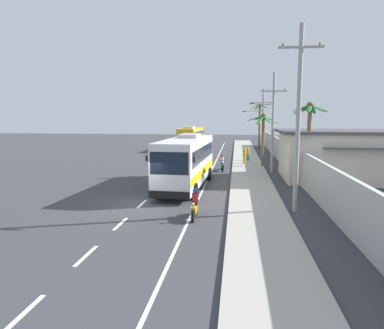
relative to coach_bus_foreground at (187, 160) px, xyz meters
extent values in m
plane|color=#3A3A3F|center=(-1.95, -5.38, -2.02)|extent=(160.00, 160.00, 0.00)
cube|color=#A8A399|center=(4.85, 4.62, -1.95)|extent=(3.20, 90.00, 0.14)
cube|color=white|center=(-1.95, -17.38, -2.01)|extent=(0.16, 2.00, 0.01)
cube|color=white|center=(-1.95, -13.38, -2.01)|extent=(0.16, 2.00, 0.01)
cube|color=white|center=(-1.95, -9.38, -2.01)|extent=(0.16, 2.00, 0.01)
cube|color=white|center=(-1.95, -5.38, -2.01)|extent=(0.16, 2.00, 0.01)
cube|color=white|center=(-1.95, -1.38, -2.01)|extent=(0.16, 2.00, 0.01)
cube|color=white|center=(-1.95, 2.62, -2.01)|extent=(0.16, 2.00, 0.01)
cube|color=white|center=(-1.95, 6.62, -2.01)|extent=(0.16, 2.00, 0.01)
cube|color=white|center=(-1.95, 10.62, -2.01)|extent=(0.16, 2.00, 0.01)
cube|color=white|center=(-1.95, 14.62, -2.01)|extent=(0.16, 2.00, 0.01)
cube|color=white|center=(-1.95, 18.62, -2.01)|extent=(0.16, 2.00, 0.01)
cube|color=white|center=(-1.95, 22.62, -2.01)|extent=(0.16, 2.00, 0.01)
cube|color=white|center=(-1.95, 26.62, -2.01)|extent=(0.16, 2.00, 0.01)
cube|color=white|center=(-1.95, 30.62, -2.01)|extent=(0.16, 2.00, 0.01)
cube|color=white|center=(-1.95, 34.62, -2.01)|extent=(0.16, 2.00, 0.01)
cube|color=white|center=(-1.95, 38.62, -2.01)|extent=(0.16, 2.00, 0.01)
cube|color=white|center=(-1.95, 42.62, -2.01)|extent=(0.16, 2.00, 0.01)
cube|color=white|center=(1.29, 9.62, -2.01)|extent=(0.14, 70.00, 0.01)
cube|color=#B2B2AD|center=(8.65, 8.62, -0.73)|extent=(0.24, 60.00, 2.58)
cube|color=white|center=(0.00, -0.03, -0.02)|extent=(3.09, 10.76, 3.21)
cube|color=#192333|center=(0.01, 0.17, 0.54)|extent=(3.08, 9.91, 1.03)
cube|color=#192333|center=(-0.28, -5.30, 0.46)|extent=(2.34, 0.22, 1.35)
cube|color=yellow|center=(0.00, -0.03, -0.74)|extent=(3.12, 10.54, 0.58)
cube|color=black|center=(-0.28, -5.39, -1.43)|extent=(2.49, 0.29, 0.44)
cube|color=#B7B7B7|center=(0.07, 1.30, 1.73)|extent=(1.52, 2.41, 0.28)
cube|color=black|center=(1.18, -5.16, 0.70)|extent=(0.12, 0.09, 0.36)
cube|color=black|center=(-1.72, -5.01, 0.70)|extent=(0.12, 0.09, 0.36)
cylinder|color=black|center=(1.04, -3.81, -1.50)|extent=(0.37, 1.06, 1.04)
cylinder|color=black|center=(-1.44, -3.68, -1.50)|extent=(0.37, 1.06, 1.04)
cylinder|color=black|center=(1.41, 3.10, -1.50)|extent=(0.37, 1.06, 1.04)
cylinder|color=black|center=(-1.07, 3.23, -1.50)|extent=(0.37, 1.06, 1.04)
cube|color=gold|center=(-3.57, 30.01, -0.15)|extent=(2.92, 10.58, 2.96)
cube|color=#192333|center=(-3.58, 29.81, 0.37)|extent=(2.92, 9.75, 0.95)
cube|color=#192333|center=(-3.37, 35.22, 0.29)|extent=(2.32, 0.19, 1.24)
cube|color=#1E843D|center=(-3.57, 30.01, -0.81)|extent=(2.95, 10.38, 0.53)
cube|color=black|center=(-3.37, 35.31, -1.43)|extent=(2.48, 0.25, 0.44)
cube|color=#B7B7B7|center=(-3.62, 28.70, 1.47)|extent=(1.47, 2.36, 0.28)
cube|color=black|center=(-4.82, 35.06, 0.52)|extent=(0.12, 0.08, 0.36)
cube|color=black|center=(-1.94, 34.95, 0.52)|extent=(0.12, 0.08, 0.36)
cylinder|color=black|center=(-4.67, 33.73, -1.50)|extent=(0.36, 1.05, 1.04)
cylinder|color=black|center=(-2.20, 33.64, -1.50)|extent=(0.36, 1.05, 1.04)
cylinder|color=black|center=(-4.93, 26.91, -1.50)|extent=(0.36, 1.05, 1.04)
cylinder|color=black|center=(-2.46, 26.82, -1.50)|extent=(0.36, 1.05, 1.04)
cylinder|color=black|center=(2.39, 7.49, -1.72)|extent=(0.17, 0.61, 0.60)
cylinder|color=black|center=(2.23, 8.84, -1.72)|extent=(0.19, 0.61, 0.60)
cube|color=#1E7F38|center=(2.32, 8.11, -1.50)|extent=(0.36, 1.12, 0.36)
cube|color=black|center=(2.28, 8.41, -1.30)|extent=(0.31, 0.62, 0.12)
cylinder|color=gray|center=(2.37, 7.61, -1.42)|extent=(0.10, 0.32, 0.67)
cylinder|color=black|center=(2.36, 7.71, -0.98)|extent=(0.56, 0.10, 0.04)
sphere|color=#EAEACC|center=(2.38, 7.59, -1.12)|extent=(0.14, 0.14, 0.14)
cylinder|color=beige|center=(2.29, 8.36, -1.01)|extent=(0.32, 0.32, 0.57)
sphere|color=red|center=(2.29, 8.36, -0.60)|extent=(0.26, 0.26, 0.26)
cylinder|color=black|center=(1.55, -8.68, -1.72)|extent=(0.10, 0.60, 0.60)
cylinder|color=black|center=(1.55, -7.32, -1.72)|extent=(0.12, 0.60, 0.60)
cube|color=gold|center=(1.55, -8.05, -1.50)|extent=(0.25, 1.10, 0.36)
cube|color=black|center=(1.55, -7.75, -1.30)|extent=(0.24, 0.60, 0.12)
cylinder|color=gray|center=(1.55, -8.56, -1.42)|extent=(0.06, 0.32, 0.67)
cylinder|color=black|center=(1.55, -8.46, -0.98)|extent=(0.56, 0.04, 0.04)
sphere|color=#EAEACC|center=(1.55, -8.58, -1.12)|extent=(0.14, 0.14, 0.14)
cylinder|color=red|center=(1.55, -7.80, -1.01)|extent=(0.32, 0.32, 0.57)
sphere|color=blue|center=(1.55, -7.80, -0.60)|extent=(0.26, 0.26, 0.26)
cylinder|color=#2D7A47|center=(4.98, 15.61, -1.50)|extent=(0.28, 0.28, 0.76)
cylinder|color=gold|center=(4.98, 15.61, -0.82)|extent=(0.36, 0.36, 0.60)
sphere|color=beige|center=(4.98, 15.61, -0.43)|extent=(0.20, 0.20, 0.20)
cylinder|color=gold|center=(4.50, 12.74, -1.47)|extent=(0.28, 0.28, 0.81)
cylinder|color=gold|center=(4.50, 12.74, -0.74)|extent=(0.36, 0.36, 0.64)
sphere|color=tan|center=(4.50, 12.74, -0.31)|extent=(0.25, 0.25, 0.25)
cylinder|color=#9E9E99|center=(6.88, -6.04, 2.98)|extent=(0.24, 0.24, 9.99)
cube|color=#9E9E99|center=(6.88, -6.04, 6.77)|extent=(2.32, 0.12, 0.12)
cylinder|color=#4C4742|center=(5.95, -6.04, 6.89)|extent=(0.08, 0.08, 0.16)
cylinder|color=#4C4742|center=(7.81, -6.04, 6.89)|extent=(0.08, 0.08, 0.16)
cylinder|color=#9E9E99|center=(6.89, 7.42, 2.54)|extent=(0.24, 0.24, 9.12)
cube|color=#9E9E99|center=(6.89, 7.42, 5.44)|extent=(2.33, 0.12, 0.12)
cylinder|color=#4C4742|center=(5.96, 7.42, 5.56)|extent=(0.08, 0.08, 0.16)
cylinder|color=#4C4742|center=(7.82, 7.42, 5.56)|extent=(0.08, 0.08, 0.16)
cylinder|color=#9E9E99|center=(5.93, 7.42, 4.42)|extent=(1.91, 0.09, 0.09)
cube|color=#4C4C51|center=(4.98, 7.42, 4.36)|extent=(0.44, 0.24, 0.14)
cylinder|color=#9E9E99|center=(6.94, 20.88, 2.05)|extent=(0.24, 0.24, 8.14)
cube|color=#9E9E99|center=(6.94, 20.88, 4.67)|extent=(1.98, 0.12, 0.12)
cylinder|color=#4C4742|center=(6.15, 20.88, 4.79)|extent=(0.08, 0.08, 0.16)
cylinder|color=#4C4742|center=(7.73, 20.88, 4.79)|extent=(0.08, 0.08, 0.16)
cylinder|color=#9E9E99|center=(5.74, 20.88, 3.85)|extent=(2.39, 0.09, 0.09)
cube|color=#4C4C51|center=(4.55, 20.88, 3.79)|extent=(0.44, 0.24, 0.14)
cylinder|color=brown|center=(9.11, 2.34, 0.97)|extent=(0.31, 0.31, 5.97)
ellipsoid|color=#28702D|center=(9.80, 2.44, 3.79)|extent=(1.48, 0.55, 0.62)
ellipsoid|color=#28702D|center=(9.42, 2.94, 3.73)|extent=(0.96, 1.40, 0.76)
ellipsoid|color=#28702D|center=(8.97, 3.03, 3.81)|extent=(0.65, 1.49, 0.59)
ellipsoid|color=#28702D|center=(8.56, 2.72, 3.72)|extent=(1.34, 1.09, 0.78)
ellipsoid|color=#28702D|center=(8.46, 2.08, 3.81)|extent=(1.48, 0.88, 0.59)
ellipsoid|color=#28702D|center=(8.92, 1.68, 3.76)|extent=(0.74, 1.46, 0.69)
ellipsoid|color=#28702D|center=(9.59, 1.85, 3.77)|extent=(1.25, 1.28, 0.67)
sphere|color=brown|center=(9.11, 2.34, 4.00)|extent=(0.56, 0.56, 0.56)
cylinder|color=brown|center=(7.30, 32.96, 1.44)|extent=(0.33, 0.33, 6.92)
ellipsoid|color=#28702D|center=(8.09, 32.96, 4.70)|extent=(1.62, 0.37, 0.71)
ellipsoid|color=#28702D|center=(7.83, 33.57, 4.77)|extent=(1.36, 1.48, 0.58)
ellipsoid|color=#28702D|center=(6.96, 33.64, 4.63)|extent=(1.02, 1.56, 0.86)
ellipsoid|color=#28702D|center=(6.53, 32.84, 4.67)|extent=(1.63, 0.61, 0.78)
ellipsoid|color=#28702D|center=(6.89, 32.35, 4.58)|extent=(1.14, 1.47, 0.95)
ellipsoid|color=#28702D|center=(7.81, 32.35, 4.74)|extent=(1.32, 1.49, 0.64)
sphere|color=brown|center=(7.30, 32.96, 4.95)|extent=(0.56, 0.56, 0.56)
cylinder|color=brown|center=(6.32, 11.21, 0.57)|extent=(0.27, 0.27, 5.18)
ellipsoid|color=#3D893D|center=(7.09, 11.32, 2.84)|extent=(1.65, 0.60, 0.96)
ellipsoid|color=#3D893D|center=(6.63, 11.98, 2.97)|extent=(0.96, 1.72, 0.70)
ellipsoid|color=#3D893D|center=(5.92, 11.96, 3.03)|extent=(1.14, 1.70, 0.59)
ellipsoid|color=#3D893D|center=(5.48, 11.20, 2.99)|extent=(1.72, 0.37, 0.67)
ellipsoid|color=#3D893D|center=(5.94, 10.54, 2.82)|extent=(1.10, 1.56, 0.99)
ellipsoid|color=#3D893D|center=(6.66, 10.48, 2.88)|extent=(1.03, 1.64, 0.88)
sphere|color=brown|center=(6.32, 11.21, 3.21)|extent=(0.56, 0.56, 0.56)
cube|color=beige|center=(15.53, 4.76, -0.09)|extent=(15.86, 6.70, 3.85)
camera|label=1|loc=(3.63, -25.53, 3.23)|focal=33.02mm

